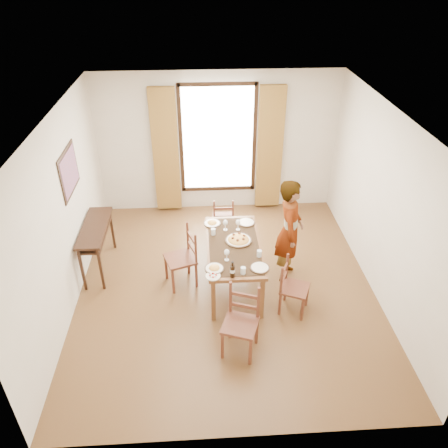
{
  "coord_description": "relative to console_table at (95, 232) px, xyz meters",
  "views": [
    {
      "loc": [
        -0.36,
        -5.22,
        4.48
      ],
      "look_at": [
        -0.02,
        0.23,
        1.0
      ],
      "focal_mm": 35.0,
      "sensor_mm": 36.0,
      "label": 1
    }
  ],
  "objects": [
    {
      "name": "ground",
      "position": [
        2.03,
        -0.6,
        -0.68
      ],
      "size": [
        5.0,
        5.0,
        0.0
      ],
      "primitive_type": "plane",
      "color": "#482316",
      "rests_on": "ground"
    },
    {
      "name": "tumbler_a",
      "position": [
        2.48,
        -0.87,
        0.12
      ],
      "size": [
        0.07,
        0.07,
        0.1
      ],
      "primitive_type": "cylinder",
      "color": "silver",
      "rests_on": "dining_table"
    },
    {
      "name": "plate_se",
      "position": [
        2.45,
        -1.15,
        0.1
      ],
      "size": [
        0.27,
        0.27,
        0.05
      ],
      "primitive_type": null,
      "color": "silver",
      "rests_on": "dining_table"
    },
    {
      "name": "plate_ne",
      "position": [
        2.39,
        0.02,
        0.1
      ],
      "size": [
        0.27,
        0.27,
        0.05
      ],
      "primitive_type": null,
      "color": "silver",
      "rests_on": "dining_table"
    },
    {
      "name": "dining_table",
      "position": [
        2.14,
        -0.56,
        -0.0
      ],
      "size": [
        0.8,
        1.62,
        0.76
      ],
      "color": "brown",
      "rests_on": "ground"
    },
    {
      "name": "chair_south",
      "position": [
        2.13,
        -1.86,
        -0.24
      ],
      "size": [
        0.54,
        0.54,
        0.96
      ],
      "rotation": [
        0.0,
        0.0,
        -0.34
      ],
      "color": "brown",
      "rests_on": "ground"
    },
    {
      "name": "chair_west",
      "position": [
        1.37,
        -0.47,
        -0.23
      ],
      "size": [
        0.55,
        0.55,
        0.98
      ],
      "rotation": [
        0.0,
        0.0,
        -1.23
      ],
      "color": "brown",
      "rests_on": "ground"
    },
    {
      "name": "console_table",
      "position": [
        0.0,
        0.0,
        0.0
      ],
      "size": [
        0.38,
        1.2,
        0.8
      ],
      "color": "black",
      "rests_on": "ground"
    },
    {
      "name": "wine_glass_a",
      "position": [
        2.01,
        -0.94,
        0.16
      ],
      "size": [
        0.08,
        0.08,
        0.18
      ],
      "primitive_type": null,
      "color": "white",
      "rests_on": "dining_table"
    },
    {
      "name": "chair_east",
      "position": [
        2.93,
        -1.18,
        -0.29
      ],
      "size": [
        0.5,
        0.5,
        0.85
      ],
      "rotation": [
        0.0,
        0.0,
        1.15
      ],
      "color": "brown",
      "rests_on": "ground"
    },
    {
      "name": "room_shell",
      "position": [
        2.03,
        -0.47,
        0.86
      ],
      "size": [
        4.6,
        5.1,
        2.74
      ],
      "color": "beige",
      "rests_on": "ground"
    },
    {
      "name": "chair_north",
      "position": [
        2.06,
        0.74,
        -0.29
      ],
      "size": [
        0.38,
        0.38,
        0.85
      ],
      "rotation": [
        0.0,
        0.0,
        3.12
      ],
      "color": "brown",
      "rests_on": "ground"
    },
    {
      "name": "plate_sw",
      "position": [
        1.83,
        -1.13,
        0.1
      ],
      "size": [
        0.27,
        0.27,
        0.05
      ],
      "primitive_type": null,
      "color": "silver",
      "rests_on": "dining_table"
    },
    {
      "name": "tumbler_b",
      "position": [
        1.85,
        -0.28,
        0.12
      ],
      "size": [
        0.07,
        0.07,
        0.1
      ],
      "primitive_type": "cylinder",
      "color": "silver",
      "rests_on": "dining_table"
    },
    {
      "name": "wine_glass_b",
      "position": [
        2.24,
        -0.17,
        0.16
      ],
      "size": [
        0.08,
        0.08,
        0.18
      ],
      "primitive_type": null,
      "color": "white",
      "rests_on": "dining_table"
    },
    {
      "name": "caprese_plate",
      "position": [
        1.8,
        -1.29,
        0.09
      ],
      "size": [
        0.2,
        0.2,
        0.04
      ],
      "primitive_type": null,
      "color": "silver",
      "rests_on": "dining_table"
    },
    {
      "name": "man",
      "position": [
        3.0,
        -0.38,
        0.16
      ],
      "size": [
        0.78,
        0.65,
        1.69
      ],
      "primitive_type": "imported",
      "rotation": [
        0.0,
        0.0,
        1.37
      ],
      "color": "#9A9BA2",
      "rests_on": "ground"
    },
    {
      "name": "wine_glass_c",
      "position": [
        2.04,
        -0.16,
        0.16
      ],
      "size": [
        0.08,
        0.08,
        0.18
      ],
      "primitive_type": null,
      "color": "white",
      "rests_on": "dining_table"
    },
    {
      "name": "tumbler_c",
      "position": [
        2.21,
        -1.25,
        0.12
      ],
      "size": [
        0.07,
        0.07,
        0.1
      ],
      "primitive_type": "cylinder",
      "color": "silver",
      "rests_on": "dining_table"
    },
    {
      "name": "wine_bottle",
      "position": [
        2.06,
        -1.3,
        0.2
      ],
      "size": [
        0.07,
        0.07,
        0.25
      ],
      "primitive_type": null,
      "color": "black",
      "rests_on": "dining_table"
    },
    {
      "name": "pasta_platter",
      "position": [
        2.22,
        -0.48,
        0.12
      ],
      "size": [
        0.4,
        0.4,
        0.1
      ],
      "primitive_type": null,
      "color": "#B16016",
      "rests_on": "dining_table"
    },
    {
      "name": "plate_nw",
      "position": [
        1.84,
        0.03,
        0.1
      ],
      "size": [
        0.27,
        0.27,
        0.05
      ],
      "primitive_type": null,
      "color": "silver",
      "rests_on": "dining_table"
    }
  ]
}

